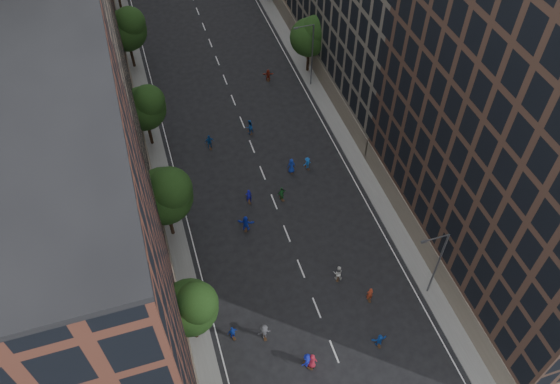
# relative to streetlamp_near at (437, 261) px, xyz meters

# --- Properties ---
(ground) EXTENTS (240.00, 240.00, 0.00)m
(ground) POSITION_rel_streetlamp_near_xyz_m (-10.37, 28.00, -5.17)
(ground) COLOR black
(ground) RESTS_ON ground
(sidewalk_left) EXTENTS (4.00, 105.00, 0.15)m
(sidewalk_left) POSITION_rel_streetlamp_near_xyz_m (-22.37, 35.50, -5.09)
(sidewalk_left) COLOR slate
(sidewalk_left) RESTS_ON ground
(sidewalk_right) EXTENTS (4.00, 105.00, 0.15)m
(sidewalk_right) POSITION_rel_streetlamp_near_xyz_m (1.63, 35.50, -5.09)
(sidewalk_right) COLOR slate
(sidewalk_right) RESTS_ON ground
(bldg_left_a) EXTENTS (14.00, 22.00, 30.00)m
(bldg_left_a) POSITION_rel_streetlamp_near_xyz_m (-29.37, -1.00, 9.83)
(bldg_left_a) COLOR brown
(bldg_left_a) RESTS_ON ground
(bldg_left_b) EXTENTS (14.00, 26.00, 34.00)m
(bldg_left_b) POSITION_rel_streetlamp_near_xyz_m (-29.37, 23.00, 11.83)
(bldg_left_b) COLOR #89725A
(bldg_left_b) RESTS_ON ground
(bldg_right_a) EXTENTS (14.00, 30.00, 36.00)m
(bldg_right_a) POSITION_rel_streetlamp_near_xyz_m (8.63, 3.00, 12.83)
(bldg_right_a) COLOR #432E24
(bldg_right_a) RESTS_ON ground
(tree_left_1) EXTENTS (4.80, 4.80, 8.21)m
(tree_left_1) POSITION_rel_streetlamp_near_xyz_m (-21.39, 1.86, 0.38)
(tree_left_1) COLOR black
(tree_left_1) RESTS_ON ground
(tree_left_2) EXTENTS (5.60, 5.60, 9.45)m
(tree_left_2) POSITION_rel_streetlamp_near_xyz_m (-21.36, 13.83, 1.19)
(tree_left_2) COLOR black
(tree_left_2) RESTS_ON ground
(tree_left_3) EXTENTS (5.00, 5.00, 8.58)m
(tree_left_3) POSITION_rel_streetlamp_near_xyz_m (-21.38, 27.85, 0.65)
(tree_left_3) COLOR black
(tree_left_3) RESTS_ON ground
(tree_left_4) EXTENTS (5.40, 5.40, 9.08)m
(tree_left_4) POSITION_rel_streetlamp_near_xyz_m (-21.37, 43.84, 0.93)
(tree_left_4) COLOR black
(tree_left_4) RESTS_ON ground
(tree_right_a) EXTENTS (5.00, 5.00, 8.39)m
(tree_right_a) POSITION_rel_streetlamp_near_xyz_m (1.02, 35.85, 0.46)
(tree_right_a) COLOR black
(tree_right_a) RESTS_ON ground
(streetlamp_near) EXTENTS (2.64, 0.22, 9.06)m
(streetlamp_near) POSITION_rel_streetlamp_near_xyz_m (0.00, 0.00, 0.00)
(streetlamp_near) COLOR #595B60
(streetlamp_near) RESTS_ON ground
(streetlamp_far) EXTENTS (2.64, 0.22, 9.06)m
(streetlamp_far) POSITION_rel_streetlamp_near_xyz_m (0.00, 33.00, 0.00)
(streetlamp_far) COLOR #595B60
(streetlamp_far) RESTS_ON ground
(skater_3) EXTENTS (1.30, 1.04, 1.76)m
(skater_3) POSITION_rel_streetlamp_near_xyz_m (-13.08, -3.48, -4.29)
(skater_3) COLOR #151FAC
(skater_3) RESTS_ON ground
(skater_4) EXTENTS (0.97, 0.51, 1.59)m
(skater_4) POSITION_rel_streetlamp_near_xyz_m (-18.48, 1.02, -4.37)
(skater_4) COLOR #1536AF
(skater_4) RESTS_ON ground
(skater_5) EXTENTS (1.44, 0.51, 1.53)m
(skater_5) POSITION_rel_streetlamp_near_xyz_m (-6.41, -3.54, -4.40)
(skater_5) COLOR #154AB0
(skater_5) RESTS_ON ground
(skater_6) EXTENTS (1.05, 0.88, 1.83)m
(skater_6) POSITION_rel_streetlamp_near_xyz_m (-12.70, -3.62, -4.25)
(skater_6) COLOR #AD1C30
(skater_6) RESTS_ON ground
(skater_7) EXTENTS (0.68, 0.50, 1.73)m
(skater_7) POSITION_rel_streetlamp_near_xyz_m (-5.38, 0.91, -4.30)
(skater_7) COLOR #9D321A
(skater_7) RESTS_ON ground
(skater_8) EXTENTS (1.11, 1.00, 1.88)m
(skater_8) POSITION_rel_streetlamp_near_xyz_m (-7.39, 3.90, -4.23)
(skater_8) COLOR silver
(skater_8) RESTS_ON ground
(skater_9) EXTENTS (1.19, 0.69, 1.83)m
(skater_9) POSITION_rel_streetlamp_near_xyz_m (-15.82, 0.16, -4.25)
(skater_9) COLOR #48484E
(skater_9) RESTS_ON ground
(skater_10) EXTENTS (1.09, 0.62, 1.74)m
(skater_10) POSITION_rel_streetlamp_near_xyz_m (-9.46, 15.12, -4.30)
(skater_10) COLOR #21712F
(skater_10) RESTS_ON ground
(skater_11) EXTENTS (1.84, 1.23, 1.90)m
(skater_11) POSITION_rel_streetlamp_near_xyz_m (-14.23, 12.29, -4.22)
(skater_11) COLOR #162CB7
(skater_11) RESTS_ON ground
(skater_12) EXTENTS (0.99, 0.71, 1.91)m
(skater_12) POSITION_rel_streetlamp_near_xyz_m (-7.20, 18.67, -4.21)
(skater_12) COLOR #132E9F
(skater_12) RESTS_ON ground
(skater_13) EXTENTS (0.66, 0.43, 1.82)m
(skater_13) POSITION_rel_streetlamp_near_xyz_m (-12.95, 15.83, -4.26)
(skater_13) COLOR #1515AA
(skater_13) RESTS_ON ground
(skater_14) EXTENTS (1.10, 0.96, 1.92)m
(skater_14) POSITION_rel_streetlamp_near_xyz_m (-9.97, 26.35, -4.21)
(skater_14) COLOR navy
(skater_14) RESTS_ON ground
(skater_15) EXTENTS (1.11, 0.81, 1.55)m
(skater_15) POSITION_rel_streetlamp_near_xyz_m (-5.30, 18.69, -4.39)
(skater_15) COLOR blue
(skater_15) RESTS_ON ground
(skater_16) EXTENTS (1.12, 0.49, 1.89)m
(skater_16) POSITION_rel_streetlamp_near_xyz_m (-15.14, 25.25, -4.22)
(skater_16) COLOR navy
(skater_16) RESTS_ON ground
(skater_17) EXTENTS (1.55, 0.83, 1.59)m
(skater_17) POSITION_rel_streetlamp_near_xyz_m (-4.87, 35.65, -4.37)
(skater_17) COLOR maroon
(skater_17) RESTS_ON ground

